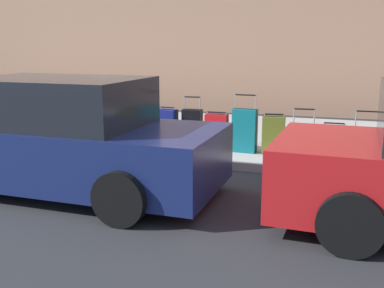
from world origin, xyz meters
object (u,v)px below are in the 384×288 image
at_px(suitcase_navy_7, 168,128).
at_px(bollard_post, 4,116).
at_px(suitcase_red_5, 216,132).
at_px(suitcase_teal_11, 73,122).
at_px(suitcase_silver_9, 123,128).
at_px(suitcase_olive_3, 273,135).
at_px(suitcase_navy_0, 368,145).
at_px(suitcase_black_6, 192,128).
at_px(suitcase_olive_10, 98,125).
at_px(suitcase_teal_4, 245,131).
at_px(suitcase_maroon_8, 146,126).
at_px(suitcase_silver_2, 303,140).
at_px(suitcase_maroon_1, 333,141).
at_px(fire_hydrant, 39,115).
at_px(parked_car_navy_1, 59,139).

distance_m(suitcase_navy_7, bollard_post, 3.62).
height_order(suitcase_red_5, bollard_post, bollard_post).
bearing_deg(suitcase_teal_11, suitcase_silver_9, -179.59).
xyz_separation_m(suitcase_olive_3, suitcase_red_5, (1.02, 0.00, -0.01)).
relative_size(suitcase_navy_0, suitcase_black_6, 0.87).
height_order(suitcase_black_6, suitcase_olive_10, suitcase_black_6).
bearing_deg(suitcase_olive_3, suitcase_teal_4, 1.33).
bearing_deg(suitcase_black_6, suitcase_silver_9, 2.66).
bearing_deg(suitcase_maroon_8, suitcase_navy_7, 173.59).
xyz_separation_m(suitcase_silver_2, suitcase_teal_11, (4.46, 0.11, 0.08)).
xyz_separation_m(suitcase_olive_3, suitcase_silver_9, (2.89, -0.01, -0.04)).
xyz_separation_m(suitcase_maroon_1, suitcase_olive_3, (0.99, 0.12, 0.06)).
height_order(suitcase_silver_2, suitcase_teal_11, suitcase_teal_11).
xyz_separation_m(suitcase_teal_4, suitcase_silver_9, (2.38, -0.02, -0.10)).
bearing_deg(suitcase_silver_9, suitcase_teal_4, 179.52).
height_order(suitcase_maroon_8, suitcase_olive_10, suitcase_maroon_8).
bearing_deg(fire_hydrant, suitcase_maroon_1, -179.43).
height_order(suitcase_teal_4, suitcase_teal_11, suitcase_teal_4).
distance_m(suitcase_olive_3, suitcase_navy_7, 1.95).
distance_m(suitcase_red_5, parked_car_navy_1, 2.96).
bearing_deg(suitcase_navy_0, suitcase_teal_4, 0.89).
distance_m(suitcase_navy_7, parked_car_navy_1, 2.58).
distance_m(suitcase_black_6, fire_hydrant, 3.33).
height_order(suitcase_olive_10, suitcase_teal_11, suitcase_teal_11).
bearing_deg(suitcase_maroon_1, suitcase_silver_9, 1.64).
bearing_deg(suitcase_teal_11, suitcase_navy_7, 179.50).
relative_size(suitcase_maroon_1, suitcase_red_5, 0.84).
height_order(suitcase_navy_0, suitcase_red_5, suitcase_navy_0).
bearing_deg(suitcase_red_5, suitcase_maroon_1, -176.52).
relative_size(suitcase_navy_0, suitcase_silver_2, 1.02).
xyz_separation_m(suitcase_maroon_8, suitcase_silver_9, (0.48, 0.03, -0.06)).
distance_m(suitcase_teal_4, suitcase_maroon_8, 1.90).
distance_m(suitcase_navy_7, fire_hydrant, 2.88).
bearing_deg(suitcase_teal_4, suitcase_teal_11, -0.20).
bearing_deg(suitcase_navy_0, bollard_post, 0.87).
bearing_deg(suitcase_teal_4, suitcase_red_5, -0.99).
height_order(fire_hydrant, bollard_post, fire_hydrant).
bearing_deg(suitcase_red_5, suitcase_black_6, -8.91).
distance_m(suitcase_teal_4, parked_car_navy_1, 3.25).
bearing_deg(suitcase_maroon_1, suitcase_teal_11, 1.37).
bearing_deg(suitcase_navy_0, suitcase_olive_10, -0.23).
xyz_separation_m(suitcase_black_6, parked_car_navy_1, (1.07, 2.58, 0.24)).
bearing_deg(suitcase_silver_9, bollard_post, 2.06).
xyz_separation_m(suitcase_navy_7, fire_hydrant, (2.88, -0.08, 0.09)).
xyz_separation_m(suitcase_silver_2, fire_hydrant, (5.32, 0.05, 0.18)).
xyz_separation_m(suitcase_silver_9, suitcase_teal_11, (1.08, 0.01, 0.06)).
height_order(suitcase_silver_2, suitcase_maroon_8, suitcase_maroon_8).
bearing_deg(bollard_post, suitcase_navy_0, -179.13).
bearing_deg(suitcase_silver_2, bollard_post, 1.92).
bearing_deg(suitcase_navy_7, suitcase_black_6, -168.76).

